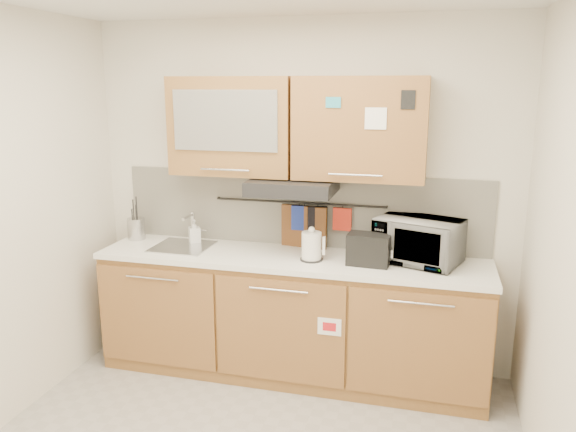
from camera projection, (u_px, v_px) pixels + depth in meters
The scene contains 17 objects.
wall_back at pixel (301, 196), 4.24m from camera, with size 3.20×3.20×0.00m, color silver.
base_cabinet at pixel (290, 322), 4.16m from camera, with size 2.80×0.64×0.88m.
countertop at pixel (290, 259), 4.04m from camera, with size 2.82×0.62×0.04m, color white.
backsplash at pixel (300, 209), 4.25m from camera, with size 2.80×0.02×0.56m, color silver.
upper_cabinets at pixel (295, 127), 3.95m from camera, with size 1.82×0.37×0.70m.
range_hood at pixel (293, 186), 3.98m from camera, with size 0.60×0.46×0.10m, color black.
sink at pixel (183, 246), 4.26m from camera, with size 0.42×0.40×0.26m.
utensil_rail at pixel (299, 203), 4.20m from camera, with size 0.02×0.02×1.30m, color black.
utensil_crock at pixel (136, 228), 4.46m from camera, with size 0.18×0.18×0.34m.
kettle at pixel (312, 247), 3.92m from camera, with size 0.18×0.16×0.24m.
toaster at pixel (369, 249), 3.82m from camera, with size 0.29×0.19×0.22m.
microwave at pixel (418, 241), 3.87m from camera, with size 0.55×0.38×0.31m, color #999999.
soap_bottle at pixel (194, 231), 4.35m from camera, with size 0.08×0.09×0.19m, color #999999.
cutting_board at pixel (304, 235), 4.23m from camera, with size 0.36×0.03×0.44m, color brown.
oven_mitt at pixel (299, 218), 4.21m from camera, with size 0.11×0.03×0.19m, color #21359B.
dark_pouch at pixel (317, 222), 4.18m from camera, with size 0.15×0.04×0.23m, color black.
pot_holder at pixel (342, 219), 4.13m from camera, with size 0.14×0.02×0.17m, color red.
Camera 1 is at (0.96, -2.55, 2.13)m, focal length 35.00 mm.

